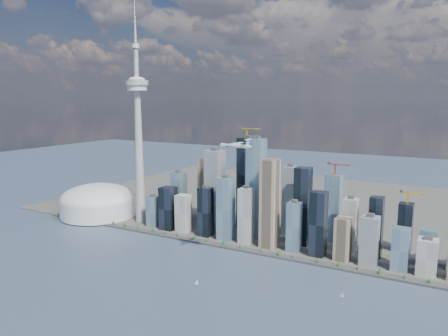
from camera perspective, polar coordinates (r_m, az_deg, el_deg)
The scene contains 10 objects.
ground at distance 753.15m, azimuth -8.17°, elevation -15.94°, with size 4000.00×4000.00×0.00m, color #384C63.
seawall at distance 947.88m, azimuth 1.14°, elevation -10.34°, with size 1100.00×22.00×4.00m, color #383838.
land at distance 1346.21m, azimuth 10.18°, elevation -4.61°, with size 1400.00×900.00×3.00m, color #4C4C47.
shoreline_trees at distance 945.64m, azimuth 1.14°, elevation -9.96°, with size 960.53×7.20×8.80m.
skyscraper_cluster at distance 977.43m, azimuth 6.66°, elevation -5.23°, with size 736.00×142.00×247.38m.
needle_tower at distance 1115.55m, azimuth -11.13°, elevation 4.74°, with size 56.00×56.00×550.50m.
dome_stadium at distance 1232.46m, azimuth -16.15°, elevation -4.30°, with size 200.00×200.00×86.00m.
airplane at distance 745.92m, azimuth 1.47°, elevation 2.97°, with size 65.39×57.78×15.95m.
sailboat_west at distance 780.95m, azimuth -3.58°, elevation -14.67°, with size 7.03×2.67×9.70m.
sailboat_east at distance 759.42m, azimuth 15.16°, elevation -15.69°, with size 7.33×3.44×10.16m.
Camera 1 is at (417.77, -540.00, 317.97)m, focal length 35.00 mm.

